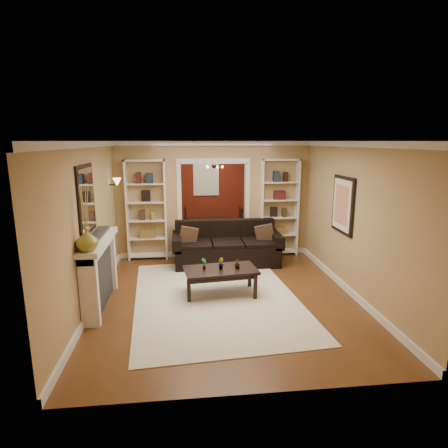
{
  "coord_description": "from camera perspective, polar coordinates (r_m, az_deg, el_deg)",
  "views": [
    {
      "loc": [
        -0.72,
        -7.53,
        2.7
      ],
      "look_at": [
        0.03,
        -0.8,
        1.2
      ],
      "focal_mm": 30.0,
      "sensor_mm": 36.0,
      "label": 1
    }
  ],
  "objects": [
    {
      "name": "dining_window",
      "position": [
        11.54,
        -2.75,
        6.8
      ],
      "size": [
        0.78,
        0.03,
        0.98
      ],
      "primitive_type": "cube",
      "color": "#8CA5CC",
      "rests_on": "wall_back"
    },
    {
      "name": "dining_chair_nw",
      "position": [
        10.08,
        -4.42,
        -0.83
      ],
      "size": [
        0.41,
        0.41,
        0.75
      ],
      "primitive_type": "cube",
      "rotation": [
        0.0,
        0.0,
        1.66
      ],
      "color": "black",
      "rests_on": "floor"
    },
    {
      "name": "sofa",
      "position": [
        8.34,
        0.43,
        -3.0
      ],
      "size": [
        2.39,
        1.03,
        0.94
      ],
      "primitive_type": "cube",
      "color": "black",
      "rests_on": "floor"
    },
    {
      "name": "chandelier",
      "position": [
        10.27,
        -2.34,
        8.73
      ],
      "size": [
        0.5,
        0.5,
        0.3
      ],
      "primitive_type": "cube",
      "color": "#331E17",
      "rests_on": "ceiling"
    },
    {
      "name": "plant_left",
      "position": [
        6.64,
        -3.06,
        -6.06
      ],
      "size": [
        0.13,
        0.13,
        0.21
      ],
      "primitive_type": "imported",
      "rotation": [
        0.0,
        0.0,
        0.84
      ],
      "color": "#336626",
      "rests_on": "coffee_table"
    },
    {
      "name": "bookshelf_left",
      "position": [
        8.74,
        -11.71,
        2.05
      ],
      "size": [
        0.9,
        0.3,
        2.3
      ],
      "primitive_type": "cube",
      "color": "white",
      "rests_on": "floor"
    },
    {
      "name": "dining_chair_ne",
      "position": [
        10.17,
        1.78,
        -0.6
      ],
      "size": [
        0.45,
        0.45,
        0.78
      ],
      "primitive_type": "cube",
      "rotation": [
        0.0,
        0.0,
        -1.75
      ],
      "color": "black",
      "rests_on": "floor"
    },
    {
      "name": "ceiling",
      "position": [
        7.56,
        -0.91,
        12.53
      ],
      "size": [
        8.0,
        8.0,
        0.0
      ],
      "primitive_type": "plane",
      "rotation": [
        3.14,
        0.0,
        0.0
      ],
      "color": "white",
      "rests_on": "ground"
    },
    {
      "name": "fireplace",
      "position": [
        6.54,
        -18.24,
        -7.06
      ],
      "size": [
        0.32,
        1.7,
        1.16
      ],
      "primitive_type": "cube",
      "color": "white",
      "rests_on": "floor"
    },
    {
      "name": "red_back_panel",
      "position": [
        11.6,
        -2.76,
        5.69
      ],
      "size": [
        4.44,
        0.04,
        2.64
      ],
      "primitive_type": "cube",
      "color": "maroon",
      "rests_on": "floor"
    },
    {
      "name": "wall_front",
      "position": [
        3.84,
        4.87,
        -8.1
      ],
      "size": [
        8.0,
        0.0,
        8.0
      ],
      "primitive_type": "plane",
      "rotation": [
        -1.57,
        0.0,
        0.0
      ],
      "color": "tan",
      "rests_on": "ground"
    },
    {
      "name": "wall_right",
      "position": [
        8.2,
        14.99,
        2.63
      ],
      "size": [
        0.0,
        8.0,
        8.0
      ],
      "primitive_type": "plane",
      "rotation": [
        1.57,
        0.0,
        -1.57
      ],
      "color": "tan",
      "rests_on": "ground"
    },
    {
      "name": "pillow_left",
      "position": [
        8.22,
        -5.44,
        -1.98
      ],
      "size": [
        0.39,
        0.13,
        0.38
      ],
      "primitive_type": "cube",
      "rotation": [
        0.0,
        0.0,
        0.06
      ],
      "color": "brown",
      "rests_on": "sofa"
    },
    {
      "name": "wall_back",
      "position": [
        11.63,
        -2.77,
        5.85
      ],
      "size": [
        8.0,
        0.0,
        8.0
      ],
      "primitive_type": "plane",
      "rotation": [
        1.57,
        0.0,
        0.0
      ],
      "color": "tan",
      "rests_on": "ground"
    },
    {
      "name": "bookshelf_right",
      "position": [
        8.99,
        8.39,
        2.46
      ],
      "size": [
        0.9,
        0.3,
        2.3
      ],
      "primitive_type": "cube",
      "color": "white",
      "rests_on": "floor"
    },
    {
      "name": "area_rug",
      "position": [
        6.74,
        -1.29,
        -11.03
      ],
      "size": [
        3.07,
        4.1,
        0.01
      ],
      "primitive_type": "cube",
      "rotation": [
        0.0,
        0.0,
        0.08
      ],
      "color": "white",
      "rests_on": "floor"
    },
    {
      "name": "mirror",
      "position": [
        6.28,
        -20.25,
        3.51
      ],
      "size": [
        0.03,
        0.95,
        1.1
      ],
      "primitive_type": "cube",
      "color": "silver",
      "rests_on": "wall_left"
    },
    {
      "name": "vase",
      "position": [
        5.67,
        -20.16,
        -2.3
      ],
      "size": [
        0.38,
        0.38,
        0.33
      ],
      "primitive_type": "imported",
      "rotation": [
        0.0,
        0.0,
        -0.22
      ],
      "color": "olive",
      "rests_on": "fireplace"
    },
    {
      "name": "coffee_table",
      "position": [
        6.78,
        -0.49,
        -8.76
      ],
      "size": [
        1.34,
        0.83,
        0.48
      ],
      "primitive_type": "cube",
      "rotation": [
        0.0,
        0.0,
        0.11
      ],
      "color": "black",
      "rests_on": "floor"
    },
    {
      "name": "pillow_right",
      "position": [
        8.41,
        6.21,
        -1.62
      ],
      "size": [
        0.41,
        0.18,
        0.4
      ],
      "primitive_type": "cube",
      "rotation": [
        0.0,
        0.0,
        -0.18
      ],
      "color": "brown",
      "rests_on": "sofa"
    },
    {
      "name": "dining_chair_se",
      "position": [
        10.74,
        1.33,
        0.36
      ],
      "size": [
        0.46,
        0.46,
        0.87
      ],
      "primitive_type": "cube",
      "rotation": [
        0.0,
        0.0,
        -1.64
      ],
      "color": "black",
      "rests_on": "floor"
    },
    {
      "name": "floor",
      "position": [
        8.03,
        -0.85,
        -7.13
      ],
      "size": [
        8.0,
        8.0,
        0.0
      ],
      "primitive_type": "plane",
      "color": "brown",
      "rests_on": "ground"
    },
    {
      "name": "plant_right",
      "position": [
        6.7,
        2.04,
        -6.04
      ],
      "size": [
        0.13,
        0.13,
        0.17
      ],
      "primitive_type": "imported",
      "rotation": [
        0.0,
        0.0,
        4.3
      ],
      "color": "#336626",
      "rests_on": "coffee_table"
    },
    {
      "name": "wall_left",
      "position": [
        7.8,
        -17.58,
        1.97
      ],
      "size": [
        0.0,
        8.0,
        8.0
      ],
      "primitive_type": "plane",
      "rotation": [
        1.57,
        0.0,
        1.57
      ],
      "color": "tan",
      "rests_on": "ground"
    },
    {
      "name": "dining_chair_sw",
      "position": [
        10.65,
        -4.54,
        0.37
      ],
      "size": [
        0.59,
        0.59,
        0.93
      ],
      "primitive_type": "cube",
      "rotation": [
        0.0,
        0.0,
        1.93
      ],
      "color": "black",
      "rests_on": "floor"
    },
    {
      "name": "partition_wall",
      "position": [
        8.86,
        -1.62,
        3.76
      ],
      "size": [
        4.5,
        0.15,
        2.7
      ],
      "primitive_type": "cube",
      "color": "tan",
      "rests_on": "floor"
    },
    {
      "name": "plant_center",
      "position": [
        6.66,
        -0.5,
        -6.02
      ],
      "size": [
        0.11,
        0.12,
        0.2
      ],
      "primitive_type": "imported",
      "rotation": [
        0.0,
        0.0,
        1.74
      ],
      "color": "#336626",
      "rests_on": "coffee_table"
    },
    {
      "name": "dining_table",
      "position": [
        10.43,
        -1.45,
        -1.01
      ],
      "size": [
        1.46,
        0.82,
        0.52
      ],
      "primitive_type": "imported",
      "rotation": [
        0.0,
        0.0,
        1.57
      ],
      "color": "black",
      "rests_on": "floor"
    },
    {
      "name": "framed_art",
      "position": [
        7.24,
        17.61,
        2.8
      ],
      "size": [
        0.04,
        0.85,
        1.05
      ],
      "primitive_type": "cube",
      "color": "black",
      "rests_on": "wall_right"
    },
    {
      "name": "wall_sconce",
      "position": [
        8.25,
        -16.39,
        5.97
      ],
      "size": [
        0.18,
        0.18,
        0.22
      ],
      "primitive_type": "cube",
      "color": "#FFE0A5",
      "rests_on": "wall_left"
    }
  ]
}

